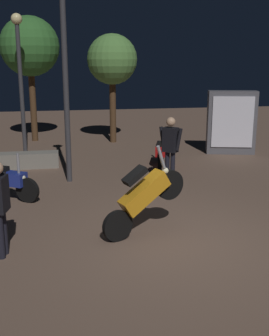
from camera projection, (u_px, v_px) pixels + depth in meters
ground_plane at (178, 241)px, 7.40m from camera, size 40.00×40.00×0.00m
motorcycle_orange_foreground at (144, 196)px, 7.50m from camera, size 1.59×0.68×1.63m
motorcycle_blue_parked_left at (6, 181)px, 9.49m from camera, size 1.47×0.94×1.11m
motorcycle_red_parked_right at (161, 151)px, 12.53m from camera, size 0.57×1.62×1.11m
person_rider_beside at (170, 144)px, 10.59m from camera, size 0.53×0.54×1.71m
streetlamp_near at (20, 65)px, 13.74m from camera, size 0.36×0.36×4.53m
streetlamp_far at (65, 56)px, 10.24m from camera, size 0.36×0.36×5.03m
tree_left_bg at (112, 60)px, 15.47m from camera, size 1.85×1.85×4.03m
tree_center_bg at (30, 47)px, 15.63m from camera, size 2.21×2.21×4.68m
kiosk_billboard at (231, 122)px, 14.06m from camera, size 1.67×0.88×2.10m
planter_wall_low at (15, 161)px, 12.30m from camera, size 2.53×0.50×0.45m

